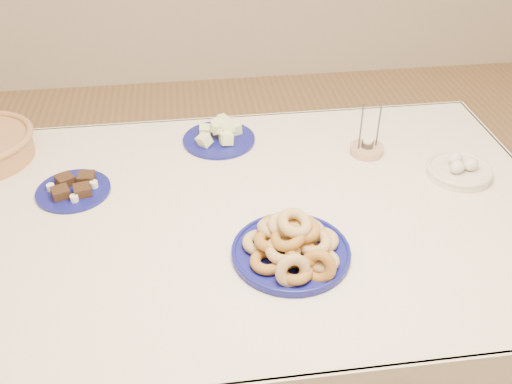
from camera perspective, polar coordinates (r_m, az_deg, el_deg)
The scene contains 7 objects.
ground at distance 2.12m, azimuth -0.19°, elevation -18.08°, with size 5.00×5.00×0.00m, color #997248.
dining_table at distance 1.65m, azimuth -0.23°, elevation -4.80°, with size 1.71×1.11×0.75m.
donut_platter at distance 1.41m, azimuth 3.66°, elevation -5.39°, with size 0.30×0.30×0.14m.
melon_plate at distance 1.88m, azimuth -3.65°, elevation 5.68°, with size 0.29×0.29×0.08m.
brownie_plate at distance 1.72m, azimuth -17.78°, elevation 0.30°, with size 0.25×0.25×0.04m.
candle_holder at distance 1.85m, azimuth 11.03°, elevation 4.28°, with size 0.12×0.12×0.18m.
egg_bowl at distance 1.81m, azimuth 19.65°, elevation 2.11°, with size 0.26×0.26×0.06m.
Camera 1 is at (-0.16, -1.24, 1.72)m, focal length 40.00 mm.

